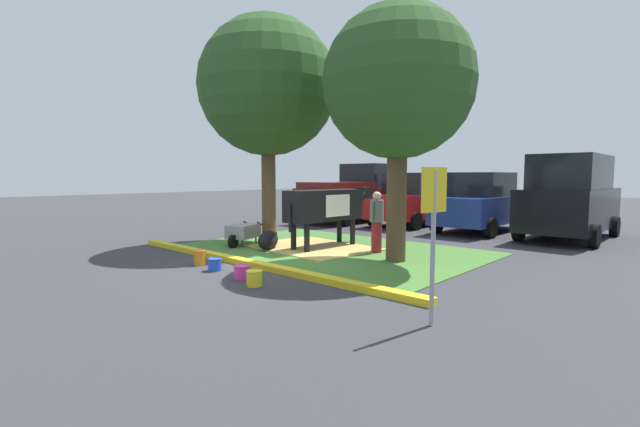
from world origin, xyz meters
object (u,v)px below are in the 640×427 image
(bucket_pink, at_px, (242,272))
(sedan_red, at_px, (414,200))
(bucket_blue, at_px, (215,264))
(suv_black, at_px, (570,197))
(shade_tree_left, at_px, (268,87))
(calf_lying, at_px, (268,240))
(wheelbarrow, at_px, (243,232))
(parking_sign, at_px, (434,215))
(bucket_yellow, at_px, (254,278))
(bucket_orange, at_px, (200,257))
(pickup_truck_maroon, at_px, (357,195))
(cow_holstein, at_px, (327,206))
(shade_tree_right, at_px, (398,84))
(sedan_blue, at_px, (481,203))
(person_handler, at_px, (377,220))

(bucket_pink, xyz_separation_m, sedan_red, (-2.22, 9.99, 0.85))
(bucket_blue, height_order, suv_black, suv_black)
(shade_tree_left, relative_size, bucket_pink, 20.50)
(calf_lying, distance_m, sedan_red, 7.55)
(wheelbarrow, height_order, bucket_blue, wheelbarrow)
(parking_sign, bearing_deg, bucket_yellow, -175.38)
(calf_lying, distance_m, bucket_orange, 2.36)
(shade_tree_left, distance_m, wheelbarrow, 4.04)
(pickup_truck_maroon, distance_m, suv_black, 7.96)
(calf_lying, bearing_deg, bucket_pink, -49.31)
(cow_holstein, height_order, wheelbarrow, cow_holstein)
(cow_holstein, height_order, sedan_red, sedan_red)
(shade_tree_left, bearing_deg, suv_black, 47.64)
(shade_tree_left, height_order, shade_tree_right, shade_tree_left)
(sedan_blue, xyz_separation_m, suv_black, (2.67, 0.05, 0.29))
(parking_sign, distance_m, pickup_truck_maroon, 12.90)
(person_handler, height_order, bucket_blue, person_handler)
(calf_lying, distance_m, sedan_blue, 7.81)
(cow_holstein, bearing_deg, pickup_truck_maroon, 121.20)
(sedan_blue, bearing_deg, suv_black, 1.05)
(cow_holstein, xyz_separation_m, bucket_yellow, (1.74, -3.86, -0.98))
(cow_holstein, bearing_deg, suv_black, 55.06)
(cow_holstein, relative_size, sedan_blue, 0.71)
(bucket_blue, distance_m, suv_black, 10.69)
(bucket_blue, relative_size, suv_black, 0.06)
(bucket_orange, xyz_separation_m, bucket_pink, (1.68, -0.16, -0.04))
(sedan_red, relative_size, sedan_blue, 1.00)
(parking_sign, relative_size, pickup_truck_maroon, 0.37)
(calf_lying, xyz_separation_m, parking_sign, (5.93, -2.40, 1.18))
(shade_tree_left, height_order, wheelbarrow, shade_tree_left)
(parking_sign, bearing_deg, wheelbarrow, 161.53)
(person_handler, height_order, wheelbarrow, person_handler)
(parking_sign, bearing_deg, suv_black, 93.76)
(shade_tree_left, relative_size, calf_lying, 5.10)
(sedan_blue, bearing_deg, sedan_red, 176.01)
(parking_sign, height_order, pickup_truck_maroon, pickup_truck_maroon)
(parking_sign, xyz_separation_m, bucket_yellow, (-3.22, -0.26, -1.27))
(bucket_yellow, bearing_deg, sedan_blue, 90.56)
(parking_sign, relative_size, suv_black, 0.44)
(person_handler, relative_size, sedan_red, 0.34)
(bucket_orange, bearing_deg, bucket_pink, -5.60)
(bucket_yellow, bearing_deg, bucket_blue, 171.13)
(cow_holstein, distance_m, bucket_blue, 3.75)
(pickup_truck_maroon, bearing_deg, calf_lying, -69.73)
(shade_tree_left, height_order, sedan_blue, shade_tree_left)
(parking_sign, relative_size, sedan_red, 0.46)
(pickup_truck_maroon, distance_m, sedan_blue, 5.28)
(bucket_pink, bearing_deg, bucket_yellow, -17.18)
(cow_holstein, distance_m, calf_lying, 1.78)
(shade_tree_right, relative_size, cow_holstein, 1.77)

